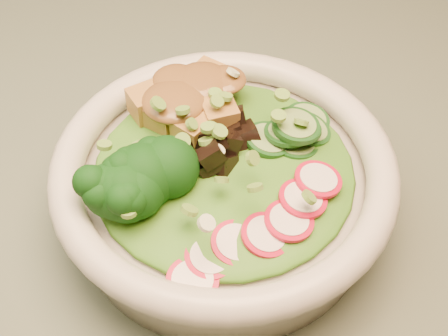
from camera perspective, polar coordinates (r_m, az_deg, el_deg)
dining_table at (r=0.67m, az=-4.17°, el=-6.48°), size 1.20×0.80×0.75m
salad_bowl at (r=0.51m, az=0.00°, el=-1.49°), size 0.28×0.28×0.07m
lettuce_bed at (r=0.49m, az=0.00°, el=0.08°), size 0.21×0.21×0.02m
broccoli_florets at (r=0.46m, az=-6.82°, el=-1.61°), size 0.10×0.09×0.05m
radish_slices at (r=0.46m, az=4.45°, el=-5.09°), size 0.12×0.07×0.02m
cucumber_slices at (r=0.51m, az=6.69°, el=3.60°), size 0.09×0.09×0.04m
mushroom_heap at (r=0.49m, az=-0.70°, el=2.15°), size 0.09×0.09×0.04m
tofu_cubes at (r=0.53m, az=-3.23°, el=5.69°), size 0.11×0.09×0.04m
peanut_sauce at (r=0.52m, az=-3.29°, el=6.77°), size 0.07×0.06×0.02m
scallion_garnish at (r=0.48m, az=0.00°, el=2.04°), size 0.20×0.20×0.02m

